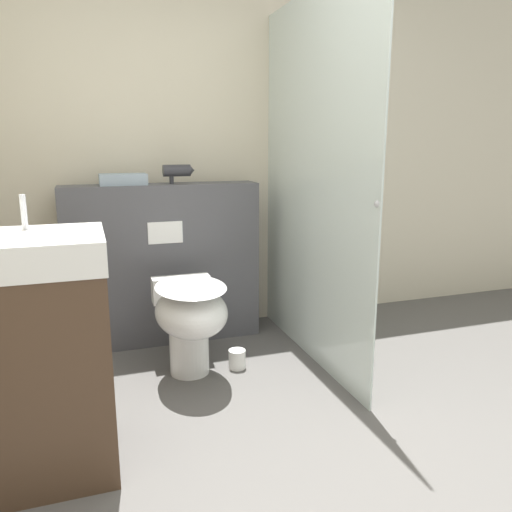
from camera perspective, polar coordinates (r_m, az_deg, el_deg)
name	(u,v)px	position (r m, az deg, el deg)	size (l,w,h in m)	color
wall_back	(199,154)	(3.59, -6.55, 11.49)	(8.00, 0.06, 2.50)	beige
partition_panel	(164,264)	(3.40, -10.49, -0.90)	(1.27, 0.25, 1.07)	#4C4C51
shower_glass	(312,183)	(3.02, 6.46, 8.26)	(0.04, 1.50, 2.18)	silver
toilet	(190,316)	(2.87, -7.55, -6.79)	(0.40, 0.62, 0.56)	white
sink_vanity	(35,357)	(2.20, -23.98, -10.49)	(0.59, 0.50, 1.13)	#473323
hair_drier	(178,171)	(3.30, -8.90, 9.59)	(0.20, 0.08, 0.12)	#2D2D33
folded_towel	(123,179)	(3.28, -14.95, 8.46)	(0.29, 0.18, 0.07)	#8C9EAD
spare_toilet_roll	(237,359)	(3.06, -2.18, -11.69)	(0.10, 0.10, 0.11)	white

